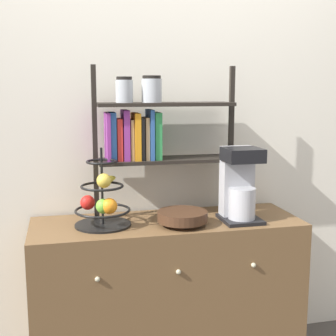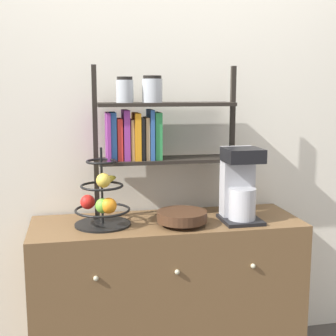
% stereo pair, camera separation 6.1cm
% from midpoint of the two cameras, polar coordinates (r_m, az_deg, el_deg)
% --- Properties ---
extents(wall_back, '(7.00, 0.05, 2.60)m').
position_cam_midpoint_polar(wall_back, '(2.57, -2.19, 5.75)').
color(wall_back, silver).
rests_on(wall_back, ground_plane).
extents(sideboard, '(1.36, 0.48, 0.81)m').
position_cam_midpoint_polar(sideboard, '(2.53, -0.82, -15.32)').
color(sideboard, brown).
rests_on(sideboard, ground_plane).
extents(coffee_maker, '(0.19, 0.21, 0.37)m').
position_cam_midpoint_polar(coffee_maker, '(2.39, 7.99, -2.00)').
color(coffee_maker, black).
rests_on(coffee_maker, sideboard).
extents(fruit_stand, '(0.27, 0.27, 0.39)m').
position_cam_midpoint_polar(fruit_stand, '(2.29, -8.77, -4.03)').
color(fruit_stand, black).
rests_on(fruit_stand, sideboard).
extents(wooden_bowl, '(0.25, 0.25, 0.07)m').
position_cam_midpoint_polar(wooden_bowl, '(2.31, 1.01, -5.98)').
color(wooden_bowl, '#422819').
rests_on(wooden_bowl, sideboard).
extents(shelf_hutch, '(0.75, 0.20, 0.78)m').
position_cam_midpoint_polar(shelf_hutch, '(2.40, -3.43, 4.79)').
color(shelf_hutch, black).
rests_on(shelf_hutch, sideboard).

